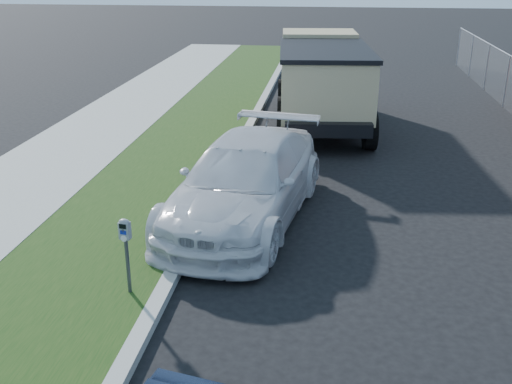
# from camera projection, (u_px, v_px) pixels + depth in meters

# --- Properties ---
(ground) EXTENTS (120.00, 120.00, 0.00)m
(ground) POSITION_uv_depth(u_px,v_px,m) (331.00, 272.00, 10.11)
(ground) COLOR black
(ground) RESTS_ON ground
(streetside) EXTENTS (6.12, 50.00, 0.15)m
(streetside) POSITION_uv_depth(u_px,v_px,m) (66.00, 207.00, 12.58)
(streetside) COLOR gray
(streetside) RESTS_ON ground
(parking_meter) EXTENTS (0.19, 0.14, 1.24)m
(parking_meter) POSITION_uv_depth(u_px,v_px,m) (126.00, 240.00, 8.95)
(parking_meter) COLOR #3F4247
(parking_meter) RESTS_ON ground
(white_wagon) EXTENTS (3.16, 5.90, 1.63)m
(white_wagon) POSITION_uv_depth(u_px,v_px,m) (245.00, 180.00, 11.94)
(white_wagon) COLOR silver
(white_wagon) RESTS_ON ground
(dump_truck) EXTENTS (3.20, 6.97, 2.66)m
(dump_truck) POSITION_uv_depth(u_px,v_px,m) (322.00, 77.00, 18.68)
(dump_truck) COLOR black
(dump_truck) RESTS_ON ground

